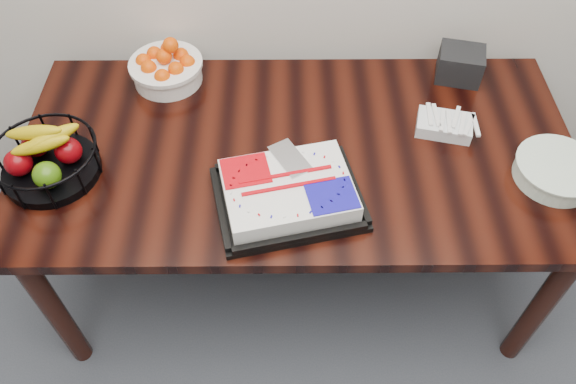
{
  "coord_description": "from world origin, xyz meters",
  "views": [
    {
      "loc": [
        -0.04,
        0.74,
        2.06
      ],
      "look_at": [
        -0.03,
        1.74,
        0.83
      ],
      "focal_mm": 35.0,
      "sensor_mm": 36.0,
      "label": 1
    }
  ],
  "objects_px": {
    "table": "(297,164)",
    "napkin_box": "(460,64)",
    "fruit_basket": "(46,158)",
    "cake_tray": "(288,193)",
    "tangerine_bowl": "(166,64)",
    "plate_stack": "(556,171)"
  },
  "relations": [
    {
      "from": "tangerine_bowl",
      "to": "plate_stack",
      "type": "bearing_deg",
      "value": -20.78
    },
    {
      "from": "fruit_basket",
      "to": "tangerine_bowl",
      "type": "bearing_deg",
      "value": 55.72
    },
    {
      "from": "table",
      "to": "tangerine_bowl",
      "type": "distance_m",
      "value": 0.59
    },
    {
      "from": "fruit_basket",
      "to": "napkin_box",
      "type": "distance_m",
      "value": 1.42
    },
    {
      "from": "table",
      "to": "napkin_box",
      "type": "distance_m",
      "value": 0.69
    },
    {
      "from": "table",
      "to": "fruit_basket",
      "type": "height_order",
      "value": "fruit_basket"
    },
    {
      "from": "plate_stack",
      "to": "cake_tray",
      "type": "bearing_deg",
      "value": -173.92
    },
    {
      "from": "fruit_basket",
      "to": "plate_stack",
      "type": "relative_size",
      "value": 1.23
    },
    {
      "from": "tangerine_bowl",
      "to": "fruit_basket",
      "type": "distance_m",
      "value": 0.53
    },
    {
      "from": "napkin_box",
      "to": "tangerine_bowl",
      "type": "bearing_deg",
      "value": -179.25
    },
    {
      "from": "fruit_basket",
      "to": "plate_stack",
      "type": "distance_m",
      "value": 1.54
    },
    {
      "from": "table",
      "to": "plate_stack",
      "type": "height_order",
      "value": "plate_stack"
    },
    {
      "from": "table",
      "to": "cake_tray",
      "type": "relative_size",
      "value": 3.73
    },
    {
      "from": "tangerine_bowl",
      "to": "plate_stack",
      "type": "relative_size",
      "value": 1.01
    },
    {
      "from": "napkin_box",
      "to": "cake_tray",
      "type": "bearing_deg",
      "value": -137.11
    },
    {
      "from": "napkin_box",
      "to": "fruit_basket",
      "type": "bearing_deg",
      "value": -161.25
    },
    {
      "from": "fruit_basket",
      "to": "napkin_box",
      "type": "bearing_deg",
      "value": 18.75
    },
    {
      "from": "cake_tray",
      "to": "napkin_box",
      "type": "height_order",
      "value": "napkin_box"
    },
    {
      "from": "cake_tray",
      "to": "tangerine_bowl",
      "type": "height_order",
      "value": "tangerine_bowl"
    },
    {
      "from": "fruit_basket",
      "to": "cake_tray",
      "type": "bearing_deg",
      "value": -9.1
    },
    {
      "from": "cake_tray",
      "to": "table",
      "type": "bearing_deg",
      "value": 81.94
    },
    {
      "from": "tangerine_bowl",
      "to": "napkin_box",
      "type": "relative_size",
      "value": 1.68
    }
  ]
}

